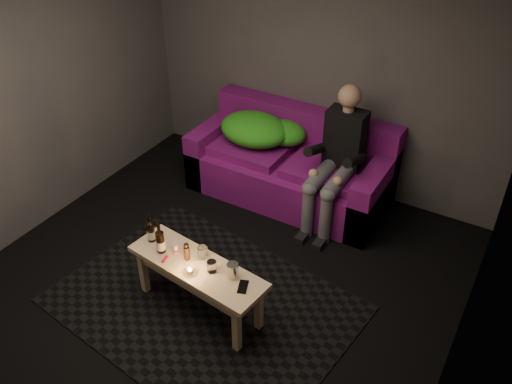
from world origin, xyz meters
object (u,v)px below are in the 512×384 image
coffee_table (197,273)px  beer_bottle_b (160,241)px  sofa (292,167)px  person (337,156)px  beer_bottle_a (151,231)px  steel_cup (233,270)px

coffee_table → beer_bottle_b: size_ratio=4.35×
sofa → beer_bottle_b: bearing=-96.2°
person → beer_bottle_b: bearing=-113.8°
person → beer_bottle_a: size_ratio=5.27×
beer_bottle_a → beer_bottle_b: beer_bottle_b is taller
coffee_table → person: bearing=76.1°
coffee_table → beer_bottle_a: size_ratio=4.70×
coffee_table → beer_bottle_b: 0.39m
sofa → person: 0.71m
coffee_table → steel_cup: (0.32, 0.03, 0.15)m
beer_bottle_a → steel_cup: bearing=-1.6°
sofa → coffee_table: size_ratio=1.68×
coffee_table → beer_bottle_a: bearing=173.4°
coffee_table → beer_bottle_a: beer_bottle_a is taller
beer_bottle_a → steel_cup: (0.81, -0.02, -0.04)m
sofa → steel_cup: size_ratio=16.75×
person → steel_cup: (-0.11, -1.70, -0.17)m
beer_bottle_a → coffee_table: bearing=-6.6°
beer_bottle_b → steel_cup: (0.66, 0.05, -0.04)m
coffee_table → steel_cup: steel_cup is taller
sofa → steel_cup: 1.94m
person → steel_cup: 1.71m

